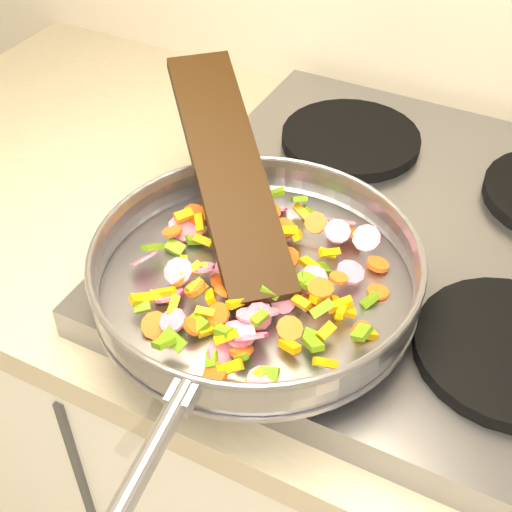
% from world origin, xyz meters
% --- Properties ---
extents(cooktop, '(0.60, 0.60, 0.04)m').
position_xyz_m(cooktop, '(-0.70, 1.67, 0.92)').
color(cooktop, '#939399').
rests_on(cooktop, counter_top).
extents(grate_fl, '(0.19, 0.19, 0.02)m').
position_xyz_m(grate_fl, '(-0.84, 1.52, 0.95)').
color(grate_fl, black).
rests_on(grate_fl, cooktop).
extents(grate_fr, '(0.19, 0.19, 0.02)m').
position_xyz_m(grate_fr, '(-0.56, 1.52, 0.95)').
color(grate_fr, black).
rests_on(grate_fr, cooktop).
extents(grate_bl, '(0.19, 0.19, 0.02)m').
position_xyz_m(grate_bl, '(-0.84, 1.81, 0.95)').
color(grate_bl, black).
rests_on(grate_bl, cooktop).
extents(saute_pan, '(0.38, 0.55, 0.05)m').
position_xyz_m(saute_pan, '(-0.82, 1.48, 0.98)').
color(saute_pan, '#9E9EA5').
rests_on(saute_pan, grate_fl).
extents(vegetable_heap, '(0.27, 0.29, 0.05)m').
position_xyz_m(vegetable_heap, '(-0.81, 1.47, 0.98)').
color(vegetable_heap, '#5A8C12').
rests_on(vegetable_heap, saute_pan).
extents(wooden_spatula, '(0.26, 0.27, 0.13)m').
position_xyz_m(wooden_spatula, '(-0.89, 1.56, 1.04)').
color(wooden_spatula, black).
rests_on(wooden_spatula, saute_pan).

